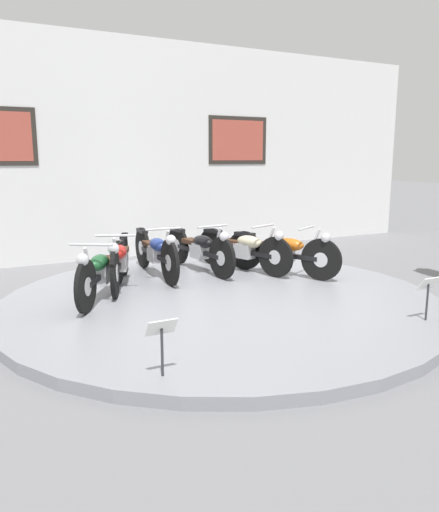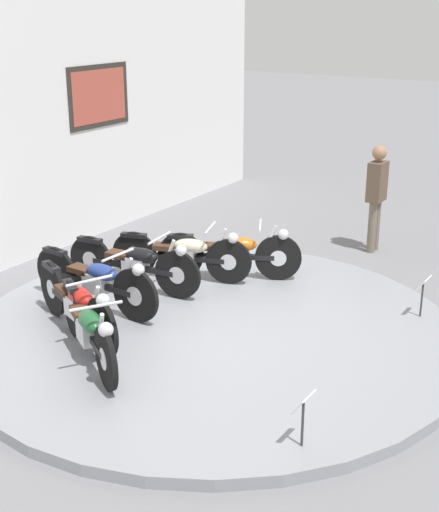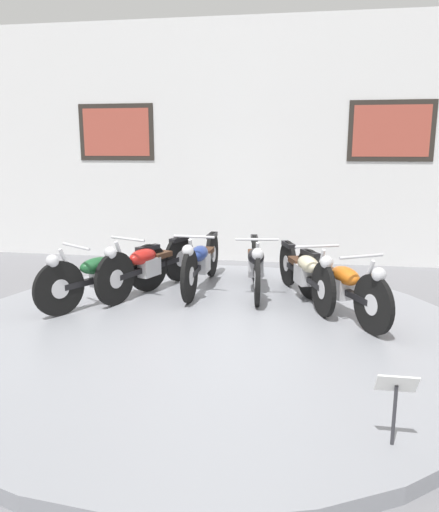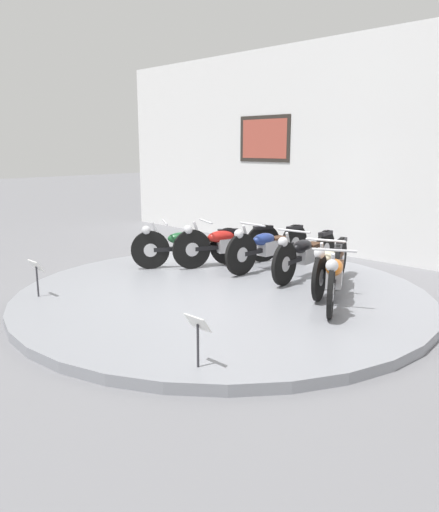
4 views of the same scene
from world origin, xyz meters
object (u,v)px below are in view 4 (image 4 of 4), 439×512
at_px(motorcycle_green, 188,244).
at_px(motorcycle_cream, 331,263).
at_px(info_placard_front_left, 37,271).
at_px(motorcycle_red, 226,243).
at_px(motorcycle_blue, 268,245).
at_px(motorcycle_orange, 334,274).
at_px(info_placard_front_centre, 198,330).
at_px(motorcycle_black, 305,253).

xyz_separation_m(motorcycle_green, motorcycle_cream, (2.48, 0.54, -0.01)).
relative_size(motorcycle_cream, info_placard_front_left, 3.69).
height_order(motorcycle_red, motorcycle_blue, motorcycle_blue).
height_order(motorcycle_green, motorcycle_blue, motorcycle_blue).
relative_size(motorcycle_orange, info_placard_front_centre, 3.47).
distance_m(motorcycle_green, motorcycle_black, 2.00).
bearing_deg(info_placard_front_centre, motorcycle_green, 139.39).
xyz_separation_m(motorcycle_black, motorcycle_orange, (1.06, -0.85, -0.00)).
bearing_deg(motorcycle_green, motorcycle_cream, 12.22).
relative_size(motorcycle_black, info_placard_front_centre, 3.89).
distance_m(motorcycle_cream, motorcycle_orange, 0.67).
bearing_deg(info_placard_front_left, motorcycle_orange, 40.61).
distance_m(motorcycle_green, motorcycle_orange, 2.87).
height_order(motorcycle_blue, motorcycle_black, motorcycle_blue).
relative_size(motorcycle_green, info_placard_front_left, 3.36).
relative_size(motorcycle_green, motorcycle_orange, 0.97).
bearing_deg(motorcycle_blue, motorcycle_red, -155.20).
height_order(motorcycle_orange, info_placard_front_left, motorcycle_orange).
height_order(motorcycle_green, info_placard_front_centre, motorcycle_green).
relative_size(motorcycle_black, motorcycle_orange, 1.12).
relative_size(motorcycle_red, motorcycle_orange, 1.06).
height_order(motorcycle_cream, info_placard_front_centre, motorcycle_cream).
distance_m(motorcycle_blue, motorcycle_orange, 2.00).
bearing_deg(motorcycle_blue, motorcycle_black, -0.10).
xyz_separation_m(motorcycle_cream, motorcycle_orange, (0.40, -0.54, 0.00)).
bearing_deg(motorcycle_blue, motorcycle_green, -141.46).
distance_m(motorcycle_green, motorcycle_cream, 2.53).
bearing_deg(motorcycle_red, motorcycle_orange, -12.32).
height_order(motorcycle_black, motorcycle_cream, motorcycle_black).
bearing_deg(info_placard_front_left, motorcycle_blue, 70.38).
height_order(motorcycle_blue, motorcycle_orange, motorcycle_blue).
distance_m(motorcycle_red, motorcycle_black, 1.45).
xyz_separation_m(motorcycle_blue, info_placard_front_left, (-1.23, -3.46, -0.03)).
relative_size(motorcycle_red, motorcycle_black, 0.95).
height_order(motorcycle_cream, info_placard_front_left, motorcycle_cream).
distance_m(motorcycle_red, info_placard_front_centre, 4.12).
bearing_deg(motorcycle_black, motorcycle_cream, -25.07).
relative_size(motorcycle_red, motorcycle_blue, 0.93).
height_order(motorcycle_green, motorcycle_orange, motorcycle_green).
bearing_deg(info_placard_front_centre, motorcycle_cream, 100.24).
distance_m(info_placard_front_left, info_placard_front_centre, 3.22).
bearing_deg(motorcycle_blue, motorcycle_cream, -12.38).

